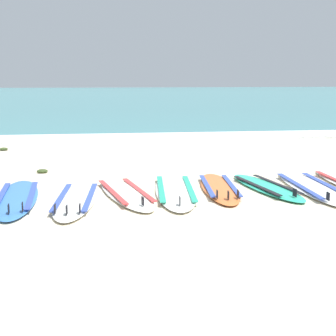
% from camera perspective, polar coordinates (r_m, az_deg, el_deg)
% --- Properties ---
extents(ground_plane, '(80.00, 80.00, 0.00)m').
position_cam_1_polar(ground_plane, '(7.30, 0.24, -2.59)').
color(ground_plane, beige).
extents(sea, '(80.00, 60.00, 0.10)m').
position_cam_1_polar(sea, '(42.32, -6.27, 8.64)').
color(sea, teal).
rests_on(sea, ground).
extents(wave_foam_strip, '(80.00, 1.30, 0.11)m').
position_cam_1_polar(wave_foam_strip, '(13.06, -3.25, 3.66)').
color(wave_foam_strip, white).
rests_on(wave_foam_strip, ground).
extents(surfboard_1, '(0.74, 2.33, 0.18)m').
position_cam_1_polar(surfboard_1, '(6.98, -17.77, -3.44)').
color(surfboard_1, '#3875CC').
rests_on(surfboard_1, ground).
extents(surfboard_2, '(0.69, 2.22, 0.18)m').
position_cam_1_polar(surfboard_2, '(6.71, -11.03, -3.69)').
color(surfboard_2, silver).
rests_on(surfboard_2, ground).
extents(surfboard_3, '(1.02, 2.25, 0.18)m').
position_cam_1_polar(surfboard_3, '(6.97, -5.14, -2.99)').
color(surfboard_3, silver).
rests_on(surfboard_3, ground).
extents(surfboard_4, '(0.78, 2.41, 0.18)m').
position_cam_1_polar(surfboard_4, '(7.08, 0.88, -2.72)').
color(surfboard_4, silver).
rests_on(surfboard_4, ground).
extents(surfboard_5, '(0.70, 2.13, 0.18)m').
position_cam_1_polar(surfboard_5, '(7.30, 6.16, -2.36)').
color(surfboard_5, orange).
rests_on(surfboard_5, ground).
extents(surfboard_6, '(0.86, 2.03, 0.18)m').
position_cam_1_polar(surfboard_6, '(7.46, 11.74, -2.24)').
color(surfboard_6, '#2DB793').
rests_on(surfboard_6, ground).
extents(surfboard_7, '(0.66, 2.46, 0.18)m').
position_cam_1_polar(surfboard_7, '(7.61, 16.99, -2.23)').
color(surfboard_7, white).
rests_on(surfboard_7, ground).
extents(seaweed_clump_near_shoreline, '(0.20, 0.16, 0.07)m').
position_cam_1_polar(seaweed_clump_near_shoreline, '(11.79, -19.18, 2.17)').
color(seaweed_clump_near_shoreline, '#384723').
rests_on(seaweed_clump_near_shoreline, ground).
extents(seaweed_clump_mid_sand, '(0.20, 0.16, 0.07)m').
position_cam_1_polar(seaweed_clump_mid_sand, '(8.83, -14.89, -0.36)').
color(seaweed_clump_mid_sand, '#384723').
rests_on(seaweed_clump_mid_sand, ground).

